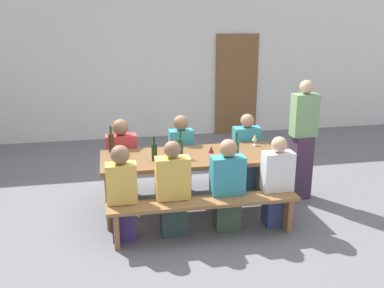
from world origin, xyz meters
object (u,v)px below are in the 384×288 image
at_px(wine_bottle_1, 180,147).
at_px(seated_guest_far_1, 181,156).
at_px(wine_bottle_3, 154,152).
at_px(wine_bottle_4, 172,155).
at_px(seated_guest_near_2, 227,187).
at_px(standing_host, 302,142).
at_px(wooden_door, 237,85).
at_px(seated_guest_near_3, 277,184).
at_px(bench_far, 182,165).
at_px(wine_bottle_2, 236,151).
at_px(seated_guest_near_0, 122,195).
at_px(wine_glass_1, 211,150).
at_px(tasting_table, 192,160).
at_px(seated_guest_far_2, 246,154).
at_px(bench_near, 205,208).
at_px(wine_glass_0, 255,138).
at_px(seated_guest_far_0, 122,161).
at_px(seated_guest_near_1, 173,191).
at_px(wine_bottle_0, 111,142).

relative_size(wine_bottle_1, seated_guest_far_1, 0.29).
xyz_separation_m(wine_bottle_3, wine_bottle_4, (0.18, -0.21, 0.01)).
height_order(seated_guest_near_2, standing_host, standing_host).
bearing_deg(wine_bottle_1, wooden_door, 63.40).
relative_size(seated_guest_near_2, seated_guest_near_3, 1.00).
height_order(bench_far, seated_guest_far_1, seated_guest_far_1).
distance_m(wine_bottle_2, seated_guest_near_0, 1.46).
relative_size(wine_bottle_4, seated_guest_near_0, 0.29).
distance_m(seated_guest_near_0, standing_host, 2.59).
bearing_deg(seated_guest_near_3, wooden_door, -10.26).
distance_m(bench_far, wine_glass_1, 1.05).
distance_m(tasting_table, bench_far, 0.81).
distance_m(wine_bottle_1, seated_guest_far_1, 0.71).
bearing_deg(wine_bottle_3, seated_guest_far_1, 57.58).
distance_m(bench_far, seated_guest_near_3, 1.63).
xyz_separation_m(tasting_table, wine_bottle_3, (-0.49, -0.12, 0.18)).
bearing_deg(seated_guest_near_2, seated_guest_far_2, -27.39).
bearing_deg(seated_guest_near_0, seated_guest_near_3, -90.00).
relative_size(bench_near, bench_far, 1.00).
bearing_deg(bench_far, wine_glass_1, -76.83).
bearing_deg(standing_host, tasting_table, 4.49).
xyz_separation_m(bench_far, seated_guest_near_0, (-0.92, -1.34, 0.18)).
xyz_separation_m(wine_glass_0, seated_guest_far_1, (-0.96, 0.33, -0.30)).
bearing_deg(wine_bottle_4, seated_guest_far_0, 121.25).
relative_size(bench_near, wine_glass_0, 14.36).
relative_size(bench_far, standing_host, 1.33).
height_order(bench_near, wine_glass_1, wine_glass_1).
xyz_separation_m(bench_far, wine_bottle_1, (-0.15, -0.77, 0.52)).
height_order(tasting_table, seated_guest_near_1, seated_guest_near_1).
xyz_separation_m(wine_bottle_0, wine_bottle_1, (0.85, -0.36, -0.01)).
distance_m(wine_bottle_4, seated_guest_near_1, 0.44).
relative_size(seated_guest_near_0, seated_guest_near_3, 1.00).
bearing_deg(wine_bottle_3, seated_guest_far_2, 26.73).
bearing_deg(tasting_table, wooden_door, 65.18).
relative_size(tasting_table, seated_guest_near_2, 2.07).
height_order(bench_far, seated_guest_far_0, seated_guest_far_0).
distance_m(bench_near, seated_guest_far_2, 1.64).
relative_size(wine_bottle_0, wine_bottle_4, 1.08).
height_order(bench_far, wine_bottle_1, wine_bottle_1).
height_order(wine_bottle_2, seated_guest_near_2, seated_guest_near_2).
bearing_deg(wine_glass_1, standing_host, 11.82).
bearing_deg(bench_far, seated_guest_near_1, -104.24).
distance_m(bench_far, wine_bottle_0, 1.20).
height_order(seated_guest_near_2, seated_guest_far_1, seated_guest_far_1).
relative_size(wine_bottle_1, wine_bottle_3, 1.09).
distance_m(seated_guest_near_3, seated_guest_far_2, 1.19).
xyz_separation_m(bench_near, wine_glass_0, (0.92, 1.01, 0.49)).
distance_m(wine_bottle_4, seated_guest_near_2, 0.75).
xyz_separation_m(seated_guest_far_1, standing_host, (1.60, -0.47, 0.25)).
xyz_separation_m(tasting_table, seated_guest_far_1, (-0.04, 0.60, -0.13)).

